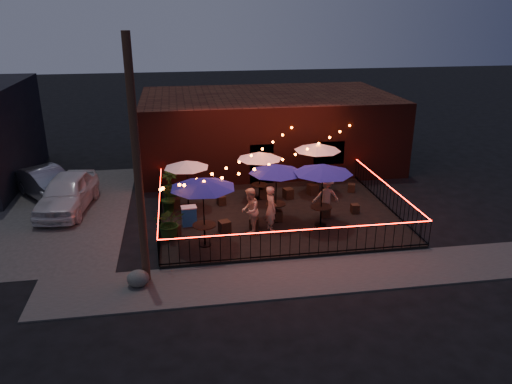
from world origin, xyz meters
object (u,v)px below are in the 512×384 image
cafe_table_2 (276,169)px  cafe_table_5 (318,147)px  cafe_table_0 (203,184)px  cafe_table_4 (323,169)px  boulder (138,278)px  cafe_table_1 (186,165)px  cafe_table_3 (259,156)px  utility_pole (137,167)px  cooler (189,216)px

cafe_table_2 → cafe_table_5: 4.05m
cafe_table_0 → cafe_table_4: (4.83, 1.09, -0.04)m
cafe_table_2 → boulder: bearing=-142.0°
cafe_table_4 → cafe_table_1: bearing=152.1°
cafe_table_2 → cafe_table_3: bearing=95.2°
boulder → utility_pole: bearing=57.6°
cafe_table_0 → cafe_table_2: cafe_table_0 is taller
utility_pole → cafe_table_4: 7.73m
utility_pole → cafe_table_4: bearing=24.3°
cafe_table_2 → cafe_table_3: size_ratio=1.10×
cafe_table_3 → cafe_table_4: 3.94m
cooler → boulder: 4.74m
cafe_table_2 → cafe_table_5: (2.61, 3.10, -0.04)m
cafe_table_1 → boulder: cafe_table_1 is taller
cafe_table_0 → cafe_table_3: (2.85, 4.48, -0.38)m
cafe_table_4 → cooler: (-5.35, 0.85, -2.00)m
cafe_table_1 → cafe_table_3: bearing=9.7°
cafe_table_2 → boulder: cafe_table_2 is taller
cafe_table_4 → cooler: cafe_table_4 is taller
cafe_table_3 → cooler: 4.53m
cafe_table_1 → cafe_table_5: (6.18, 1.00, 0.24)m
cafe_table_3 → cafe_table_4: size_ratio=0.73×
cafe_table_1 → cafe_table_4: (5.32, -2.82, 0.41)m
cafe_table_2 → cafe_table_3: 2.69m
boulder → cafe_table_3: bearing=53.2°
cafe_table_0 → cooler: size_ratio=3.76×
cafe_table_3 → cooler: cafe_table_3 is taller
utility_pole → cafe_table_2: utility_pole is taller
utility_pole → boulder: bearing=-122.4°
cafe_table_3 → cafe_table_5: size_ratio=0.79×
cafe_table_1 → boulder: (-1.85, -6.34, -1.84)m
cooler → boulder: (-1.82, -4.37, -0.25)m
cafe_table_1 → cafe_table_5: 6.27m
cafe_table_2 → cooler: (-3.60, 0.14, -1.87)m
cafe_table_0 → boulder: size_ratio=3.79×
cafe_table_5 → boulder: size_ratio=3.54×
cafe_table_0 → cooler: bearing=104.8°
cafe_table_3 → cafe_table_4: bearing=-59.7°
utility_pole → boulder: (-0.25, -0.39, -3.68)m
cafe_table_0 → cafe_table_5: bearing=40.7°
cafe_table_0 → cafe_table_5: cafe_table_0 is taller
cafe_table_5 → boulder: bearing=-137.6°
cafe_table_1 → cafe_table_3: (3.33, 0.57, 0.08)m
cafe_table_2 → boulder: (-5.42, -4.24, -2.11)m
cafe_table_3 → cafe_table_2: bearing=-84.8°
cafe_table_4 → boulder: 8.29m
cafe_table_0 → cafe_table_4: bearing=12.7°
cafe_table_4 → cafe_table_5: cafe_table_4 is taller
cafe_table_2 → utility_pole: bearing=-143.4°
cafe_table_4 → cooler: size_ratio=3.80×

